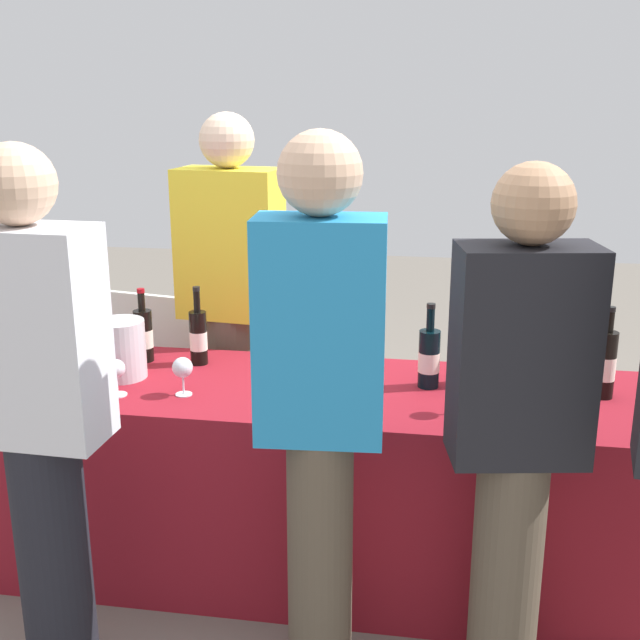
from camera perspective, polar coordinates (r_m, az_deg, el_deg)
The scene contains 16 objects.
ground_plane at distance 3.19m, azimuth 0.00°, elevation -17.35°, with size 12.00×12.00×0.00m, color slate.
tasting_table at distance 3.00m, azimuth 0.00°, elevation -11.45°, with size 2.59×0.70×0.74m, color maroon.
wine_bottle_0 at distance 3.16m, azimuth -12.55°, elevation -1.05°, with size 0.07×0.07×0.29m.
wine_bottle_1 at distance 3.09m, azimuth -8.72°, elevation -1.19°, with size 0.07×0.07×0.31m.
wine_bottle_2 at distance 2.84m, azimuth 7.83°, elevation -2.69°, with size 0.08×0.08×0.31m.
wine_bottle_3 at distance 2.89m, azimuth 10.83°, elevation -2.58°, with size 0.08×0.08×0.30m.
wine_bottle_4 at distance 2.89m, azimuth 19.83°, elevation -2.98°, with size 0.07×0.07×0.32m.
wine_glass_0 at distance 2.83m, azimuth -14.44°, elevation -3.52°, with size 0.07×0.07×0.13m.
wine_glass_1 at distance 2.79m, azimuth -9.84°, elevation -3.45°, with size 0.07×0.07×0.14m.
wine_glass_2 at distance 2.62m, azimuth 9.76°, elevation -4.59°, with size 0.07×0.07×0.14m.
ice_bucket at distance 3.00m, azimuth -14.10°, elevation -2.04°, with size 0.18×0.18×0.22m, color silver.
server_pouring at distance 3.41m, azimuth -6.35°, elevation 1.55°, with size 0.45×0.28×1.68m.
guest_0 at distance 2.39m, azimuth -19.54°, elevation -6.16°, with size 0.39×0.23×1.64m.
guest_1 at distance 2.22m, azimuth 0.00°, elevation -5.93°, with size 0.36×0.22×1.67m.
guest_2 at distance 2.26m, azimuth 13.94°, elevation -7.57°, with size 0.39×0.26×1.59m.
menu_board at distance 4.01m, azimuth -12.41°, elevation -3.89°, with size 0.55×0.03×0.83m, color white.
Camera 1 is at (0.42, -2.62, 1.76)m, focal length 44.59 mm.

